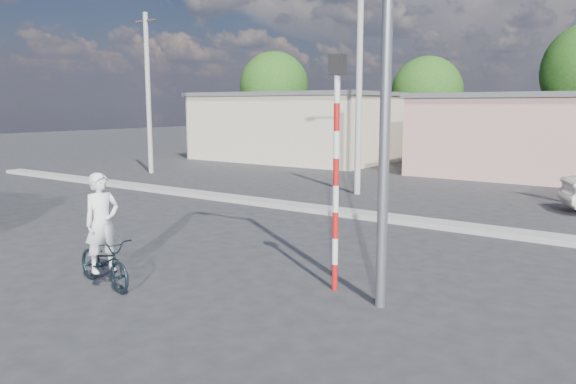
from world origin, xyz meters
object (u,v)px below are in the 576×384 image
Objects in this scene: bicycle at (104,262)px; cyclist at (103,238)px; traffic_pole at (336,153)px; streetlight at (379,12)px.

bicycle is 0.97× the size of cyclist.
cyclist is at bearing -147.47° from traffic_pole.
streetlight is (4.67, 2.08, 4.48)m from bicycle.
traffic_pole is 0.48× the size of streetlight.
traffic_pole is at bearing -47.54° from cyclist.
cyclist is at bearing 0.00° from bicycle.
bicycle is 0.42× the size of traffic_pole.
traffic_pole reaches higher than bicycle.
streetlight reaches higher than bicycle.
cyclist is 4.72m from traffic_pole.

